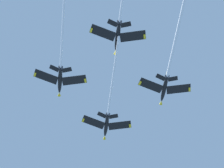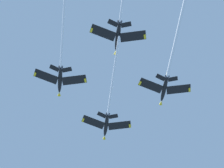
% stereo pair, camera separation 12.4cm
% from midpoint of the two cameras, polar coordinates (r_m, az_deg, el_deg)
% --- Properties ---
extents(jet_lead, '(30.13, 37.01, 22.22)m').
position_cam_midpoint_polar(jet_lead, '(185.27, -0.43, -3.31)').
color(jet_lead, black).
extents(jet_left_wing, '(29.63, 36.06, 22.12)m').
position_cam_midpoint_polar(jet_left_wing, '(173.26, -6.15, 2.35)').
color(jet_left_wing, black).
extents(jet_right_wing, '(29.53, 36.39, 21.63)m').
position_cam_midpoint_polar(jet_right_wing, '(173.50, 6.92, 2.03)').
color(jet_right_wing, black).
extents(jet_slot, '(27.57, 32.97, 20.35)m').
position_cam_midpoint_polar(jet_slot, '(163.70, 0.94, 7.57)').
color(jet_slot, black).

